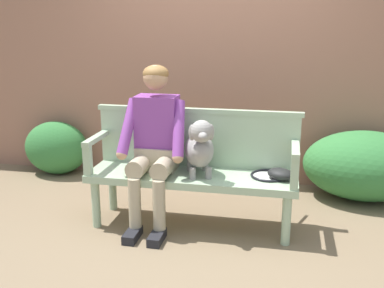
% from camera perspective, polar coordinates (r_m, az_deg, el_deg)
% --- Properties ---
extents(ground_plane, '(40.00, 40.00, 0.00)m').
position_cam_1_polar(ground_plane, '(3.95, 0.00, -9.98)').
color(ground_plane, '#7A664C').
extents(brick_garden_fence, '(8.00, 0.30, 2.68)m').
position_cam_1_polar(brick_garden_fence, '(4.90, 3.26, 11.24)').
color(brick_garden_fence, '#936651').
rests_on(brick_garden_fence, ground).
extents(hedge_bush_far_left, '(0.71, 0.50, 0.59)m').
position_cam_1_polar(hedge_bush_far_left, '(5.34, -16.45, -0.45)').
color(hedge_bush_far_left, '#337538').
rests_on(hedge_bush_far_left, ground).
extents(hedge_bush_mid_left, '(1.17, 0.84, 0.66)m').
position_cam_1_polar(hedge_bush_mid_left, '(4.69, 20.67, -2.51)').
color(hedge_bush_mid_left, '#337538').
rests_on(hedge_bush_mid_left, ground).
extents(garden_bench, '(1.71, 0.50, 0.46)m').
position_cam_1_polar(garden_bench, '(3.79, 0.00, -4.53)').
color(garden_bench, '#9EB793').
rests_on(garden_bench, ground).
extents(bench_backrest, '(1.75, 0.06, 0.50)m').
position_cam_1_polar(bench_backrest, '(3.91, 0.65, 0.88)').
color(bench_backrest, '#9EB793').
rests_on(bench_backrest, garden_bench).
extents(bench_armrest_left_end, '(0.06, 0.50, 0.28)m').
position_cam_1_polar(bench_armrest_left_end, '(3.88, -12.13, -0.38)').
color(bench_armrest_left_end, '#9EB793').
rests_on(bench_armrest_left_end, garden_bench).
extents(bench_armrest_right_end, '(0.06, 0.50, 0.28)m').
position_cam_1_polar(bench_armrest_right_end, '(3.56, 12.65, -1.83)').
color(bench_armrest_right_end, '#9EB793').
rests_on(bench_armrest_right_end, garden_bench).
extents(person_seated, '(0.56, 0.65, 1.33)m').
position_cam_1_polar(person_seated, '(3.76, -4.64, 0.51)').
color(person_seated, black).
rests_on(person_seated, ground).
extents(dog_on_bench, '(0.32, 0.48, 0.49)m').
position_cam_1_polar(dog_on_bench, '(3.64, 0.98, -0.40)').
color(dog_on_bench, gray).
rests_on(dog_on_bench, garden_bench).
extents(tennis_racket, '(0.37, 0.58, 0.03)m').
position_cam_1_polar(tennis_racket, '(3.77, 9.62, -3.75)').
color(tennis_racket, black).
rests_on(tennis_racket, garden_bench).
extents(baseball_glove, '(0.27, 0.26, 0.09)m').
position_cam_1_polar(baseball_glove, '(3.68, 10.93, -3.69)').
color(baseball_glove, black).
rests_on(baseball_glove, garden_bench).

